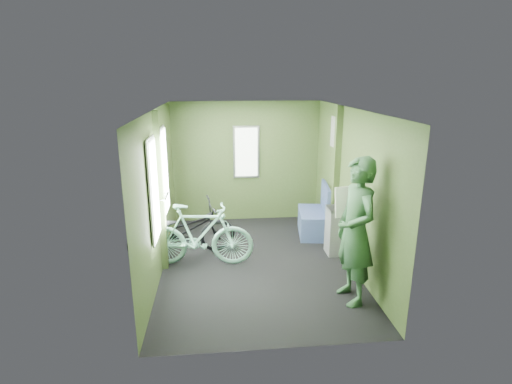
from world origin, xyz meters
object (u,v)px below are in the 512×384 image
Objects in this scene: bicycle_black at (184,257)px; waste_box at (334,231)px; bicycle_mint at (200,265)px; bench_seat at (314,220)px; passenger at (356,231)px.

waste_box reaches higher than bicycle_black.
bicycle_mint is 1.75× the size of bench_seat.
waste_box is 0.84× the size of bench_seat.
bicycle_black is 0.41m from bicycle_mint.
waste_box is 0.86m from bench_seat.
passenger is at bearing -96.94° from waste_box.
bench_seat reaches higher than bicycle_black.
bicycle_mint is 2.09× the size of waste_box.
bench_seat reaches higher than bicycle_mint.
bicycle_black is 2.40m from bench_seat.
passenger reaches higher than bicycle_black.
bicycle_mint is 2.16m from waste_box.
bicycle_black is 1.04× the size of bicycle_mint.
passenger is 2.00× the size of bench_seat.
waste_box is (0.17, 1.37, -0.54)m from passenger.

